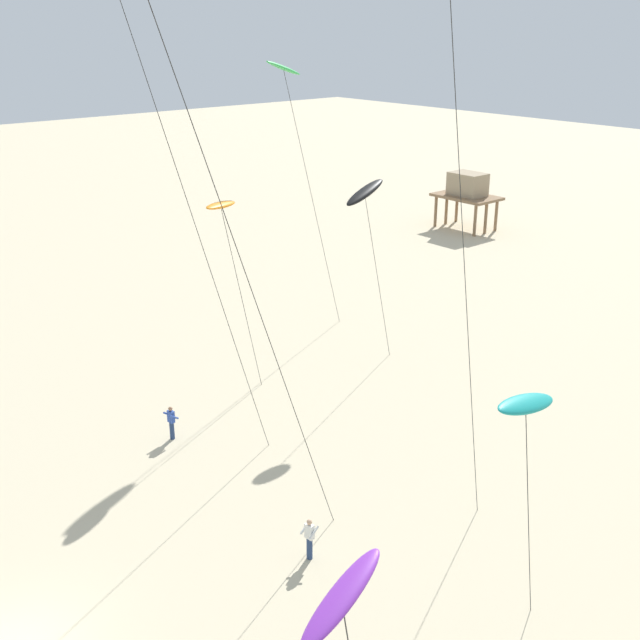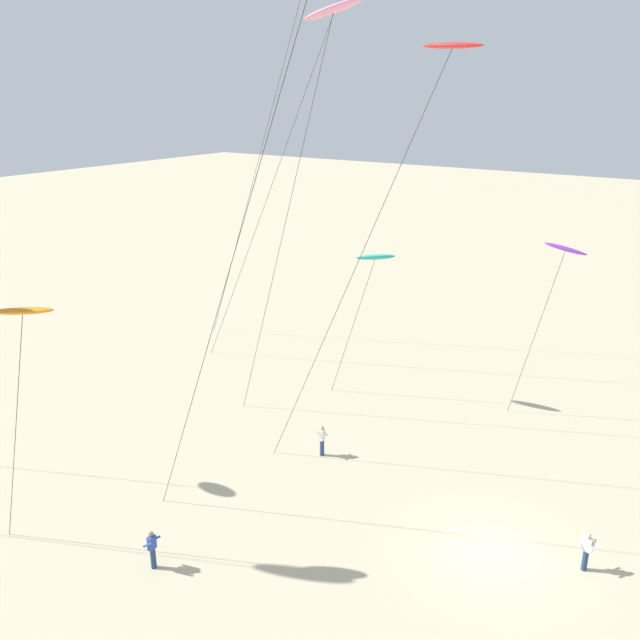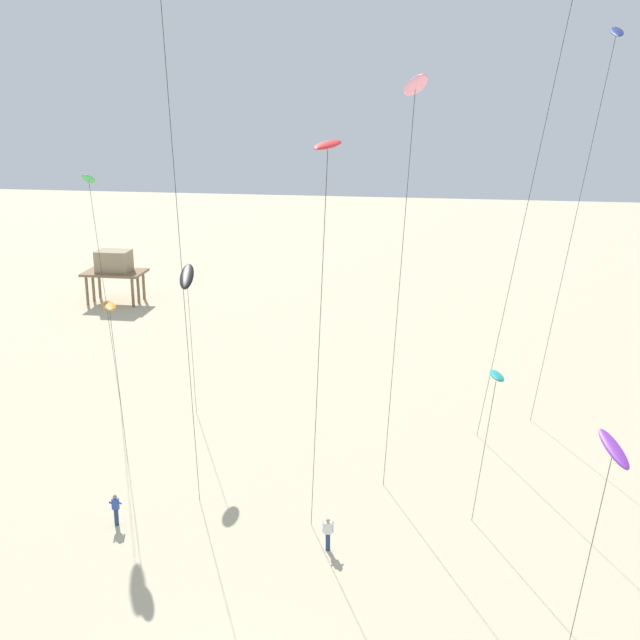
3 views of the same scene
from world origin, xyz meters
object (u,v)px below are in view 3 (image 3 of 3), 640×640
Objects in this scene: kite_purple at (613,452)px; kite_flyer_middle at (328,533)px; kite_orange at (109,307)px; kite_teal at (497,377)px; kite_red at (328,153)px; stilt_house at (114,265)px; kite_navy at (614,43)px; kite_green at (89,181)px; kite_flyer_furthest at (116,509)px; kite_pink at (415,90)px; kite_black at (187,277)px.

kite_purple is 16.14m from kite_flyer_middle.
kite_teal is (19.64, -3.53, -1.47)m from kite_orange.
kite_red is 56.93m from stilt_house.
kite_navy is at bearing -38.30° from stilt_house.
kite_red reaches higher than kite_teal.
kite_red is 1.18× the size of kite_green.
kite_flyer_middle is at bearing -3.73° from kite_flyer_furthest.
kite_red reaches higher than kite_flyer_middle.
kite_purple is 24.93m from kite_flyer_furthest.
kite_purple is (10.00, -2.81, -9.40)m from kite_red.
kite_navy is 1.10× the size of kite_pink.
kite_navy is 33.79m from kite_flyer_furthest.
kite_black is at bearing 129.86° from kite_flyer_middle.
kite_black is at bearing 9.40° from kite_green.
kite_black is 0.49× the size of kite_pink.
kite_green is at bearing 156.32° from kite_teal.
stilt_house is at bearing 112.23° from kite_orange.
kite_orange is 0.44× the size of kite_navy.
kite_orange is 28.60m from kite_navy.
stilt_house is (-15.05, 36.83, -6.45)m from kite_orange.
kite_orange is (-22.91, 13.13, 0.46)m from kite_purple.
kite_green reaches higher than kite_flyer_middle.
kite_black is (5.36, 0.89, -5.72)m from kite_green.
kite_orange reaches higher than kite_teal.
kite_flyer_furthest is at bearing 157.47° from kite_purple.
kite_flyer_furthest is at bearing -71.90° from kite_orange.
kite_green is (-28.44, 1.36, -7.43)m from kite_navy.
kite_purple is 0.62× the size of kite_green.
kite_black is at bearing 148.19° from kite_teal.
kite_black is 6.41× the size of kite_flyer_middle.
kite_flyer_furthest is (-18.27, -0.66, -7.81)m from kite_teal.
kite_orange is 6.29× the size of kite_flyer_furthest.
kite_flyer_middle is at bearing 97.51° from kite_red.
stilt_house reaches higher than kite_flyer_furthest.
kite_purple reaches higher than kite_teal.
kite_orange is 0.98× the size of kite_black.
kite_teal is at bearing -120.83° from kite_navy.
kite_pink is at bearing -137.76° from kite_navy.
kite_navy is (1.99, 18.41, 13.50)m from kite_purple.
kite_flyer_middle is 1.00× the size of kite_flyer_furthest.
kite_navy reaches higher than kite_flyer_middle.
kite_red is 22.42m from kite_flyer_furthest.
kite_flyer_middle is (-3.39, -1.72, -20.24)m from kite_pink.
kite_purple is at bearing -52.77° from stilt_house.
kite_green is 7.89m from kite_black.
kite_red is 0.81× the size of kite_navy.
kite_orange is at bearing 169.82° from kite_teal.
kite_purple is 6.11× the size of kite_flyer_middle.
kite_navy is at bearing 42.24° from kite_pink.
kite_red is 22.87m from kite_black.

